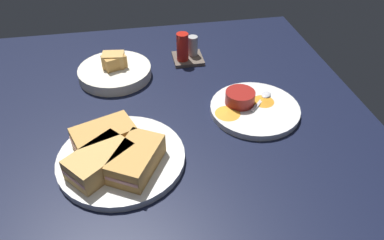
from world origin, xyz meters
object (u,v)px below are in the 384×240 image
(sandwich_half_near, at_px, (104,137))
(ramekin_dark_sauce, at_px, (136,166))
(plate_sandwich_main, at_px, (121,158))
(spoon_by_gravy_ramekin, at_px, (264,97))
(condiment_caddy, at_px, (187,51))
(sandwich_half_extra, at_px, (136,159))
(spoon_by_dark_ramekin, at_px, (118,160))
(ramekin_light_gravy, at_px, (240,97))
(bread_basket_rear, at_px, (115,71))
(sandwich_half_far, at_px, (100,161))
(plate_chips_companion, at_px, (255,110))

(sandwich_half_near, xyz_separation_m, ramekin_dark_sauce, (0.06, -0.10, -0.01))
(plate_sandwich_main, height_order, spoon_by_gravy_ramekin, spoon_by_gravy_ramekin)
(condiment_caddy, bearing_deg, sandwich_half_extra, -112.09)
(spoon_by_dark_ramekin, height_order, condiment_caddy, condiment_caddy)
(spoon_by_dark_ramekin, relative_size, ramekin_light_gravy, 1.09)
(bread_basket_rear, distance_m, condiment_caddy, 0.23)
(sandwich_half_near, height_order, sandwich_half_far, same)
(condiment_caddy, bearing_deg, ramekin_light_gravy, -70.98)
(sandwich_half_far, xyz_separation_m, condiment_caddy, (0.25, 0.44, -0.01))
(plate_sandwich_main, bearing_deg, sandwich_half_extra, -51.80)
(plate_chips_companion, bearing_deg, plate_sandwich_main, -161.81)
(ramekin_dark_sauce, bearing_deg, bread_basket_rear, 95.04)
(plate_sandwich_main, distance_m, sandwich_half_far, 0.06)
(sandwich_half_far, xyz_separation_m, bread_basket_rear, (0.04, 0.38, -0.02))
(ramekin_dark_sauce, bearing_deg, plate_sandwich_main, 119.20)
(sandwich_half_extra, distance_m, spoon_by_gravy_ramekin, 0.39)
(ramekin_dark_sauce, height_order, condiment_caddy, condiment_caddy)
(plate_chips_companion, height_order, condiment_caddy, condiment_caddy)
(sandwich_half_extra, relative_size, plate_chips_companion, 0.67)
(sandwich_half_extra, bearing_deg, spoon_by_gravy_ramekin, 28.88)
(sandwich_half_far, height_order, condiment_caddy, condiment_caddy)
(plate_chips_companion, xyz_separation_m, condiment_caddy, (-0.13, 0.29, 0.03))
(plate_chips_companion, bearing_deg, ramekin_dark_sauce, -151.79)
(plate_sandwich_main, bearing_deg, sandwich_half_far, -141.80)
(ramekin_dark_sauce, bearing_deg, sandwich_half_far, 163.06)
(sandwich_half_extra, height_order, ramekin_dark_sauce, sandwich_half_extra)
(sandwich_half_far, relative_size, condiment_caddy, 1.56)
(sandwich_half_far, height_order, sandwich_half_extra, same)
(sandwich_half_near, distance_m, sandwich_half_extra, 0.10)
(spoon_by_gravy_ramekin, height_order, bread_basket_rear, bread_basket_rear)
(sandwich_half_extra, distance_m, condiment_caddy, 0.48)
(spoon_by_gravy_ramekin, bearing_deg, ramekin_dark_sauce, -149.62)
(plate_chips_companion, height_order, ramekin_light_gravy, ramekin_light_gravy)
(spoon_by_dark_ramekin, distance_m, ramekin_light_gravy, 0.35)
(sandwich_half_far, bearing_deg, plate_sandwich_main, 38.20)
(spoon_by_dark_ramekin, relative_size, condiment_caddy, 0.86)
(sandwich_half_near, relative_size, condiment_caddy, 1.56)
(sandwich_half_near, relative_size, sandwich_half_far, 1.00)
(spoon_by_dark_ramekin, relative_size, spoon_by_gravy_ramekin, 1.00)
(sandwich_half_far, bearing_deg, spoon_by_dark_ramekin, 23.82)
(ramekin_dark_sauce, relative_size, spoon_by_dark_ramekin, 0.77)
(sandwich_half_extra, height_order, ramekin_light_gravy, sandwich_half_extra)
(sandwich_half_near, distance_m, bread_basket_rear, 0.31)
(sandwich_half_near, bearing_deg, plate_sandwich_main, -51.80)
(sandwich_half_extra, xyz_separation_m, condiment_caddy, (0.18, 0.45, -0.01))
(sandwich_half_far, xyz_separation_m, spoon_by_dark_ramekin, (0.04, 0.02, -0.02))
(plate_sandwich_main, distance_m, spoon_by_dark_ramekin, 0.02)
(spoon_by_gravy_ramekin, bearing_deg, plate_sandwich_main, -158.55)
(spoon_by_gravy_ramekin, bearing_deg, sandwich_half_far, -156.62)
(sandwich_half_far, xyz_separation_m, sandwich_half_extra, (0.07, -0.01, 0.00))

